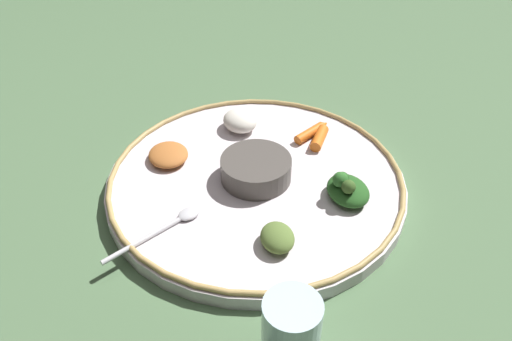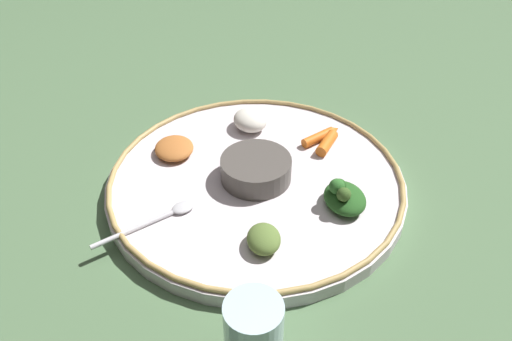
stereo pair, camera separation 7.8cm
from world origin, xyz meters
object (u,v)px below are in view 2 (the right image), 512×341
at_px(spoon, 161,217).
at_px(carrot_outer, 321,136).
at_px(carrot_near_spoon, 328,141).
at_px(center_bowl, 256,168).
at_px(greens_pile, 344,196).

distance_m(spoon, carrot_outer, 0.31).
height_order(carrot_near_spoon, carrot_outer, carrot_near_spoon).
bearing_deg(center_bowl, greens_pile, -55.39).
relative_size(greens_pile, carrot_outer, 1.09).
relative_size(center_bowl, carrot_near_spoon, 1.56).
xyz_separation_m(greens_pile, carrot_outer, (0.07, 0.15, -0.01)).
height_order(spoon, carrot_near_spoon, carrot_near_spoon).
bearing_deg(spoon, greens_pile, -22.89).
xyz_separation_m(spoon, carrot_near_spoon, (0.30, 0.03, 0.01)).
bearing_deg(greens_pile, center_bowl, 124.61).
xyz_separation_m(center_bowl, spoon, (-0.16, -0.01, -0.02)).
bearing_deg(greens_pile, carrot_outer, 66.40).
xyz_separation_m(center_bowl, greens_pile, (0.08, -0.11, -0.00)).
bearing_deg(spoon, center_bowl, 5.08).
distance_m(center_bowl, spoon, 0.16).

